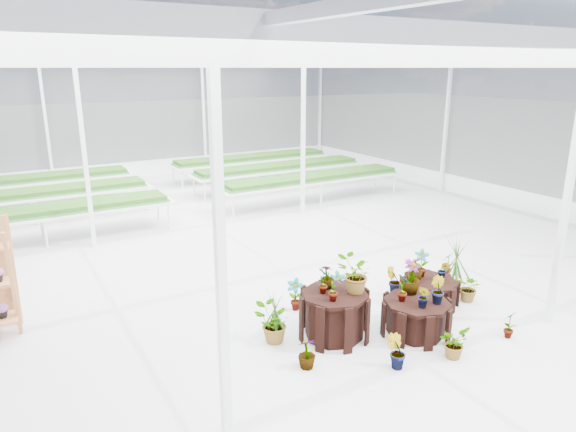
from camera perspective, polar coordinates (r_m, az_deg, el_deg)
ground_plane at (r=10.76m, az=-0.69°, el=-6.82°), size 24.00×24.00×0.00m
greenhouse_shell at (r=10.10m, az=-0.74°, el=5.02°), size 18.00×24.00×4.50m
steel_frame at (r=10.10m, az=-0.74°, el=5.02°), size 18.00×24.00×4.50m
nursery_benches at (r=16.98m, az=-12.84°, el=2.89°), size 16.00×7.00×0.84m
plinth_tall at (r=8.42m, az=5.17°, el=-10.88°), size 1.34×1.34×0.76m
plinth_mid at (r=8.76m, az=14.02°, el=-10.87°), size 1.44×1.44×0.58m
plinth_low at (r=9.88m, az=15.38°, el=-8.14°), size 1.15×1.15×0.47m
nursery_plants at (r=8.89m, az=10.01°, el=-8.36°), size 5.00×2.99×1.37m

